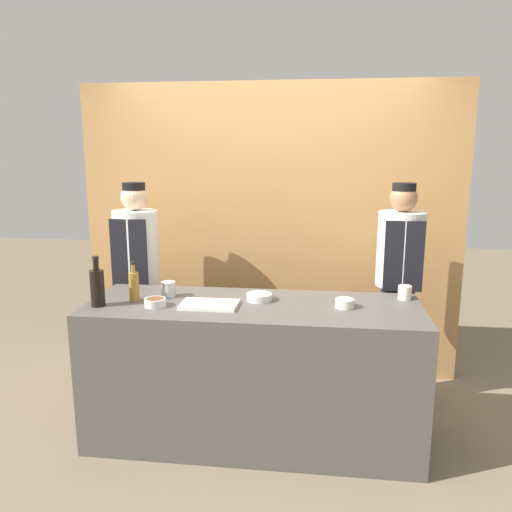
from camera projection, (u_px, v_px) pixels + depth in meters
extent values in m
plane|color=#756651|center=(253.00, 435.00, 3.33)|extent=(14.00, 14.00, 0.00)
cube|color=#B7844C|center=(270.00, 232.00, 4.17)|extent=(3.10, 0.18, 2.40)
cube|color=#514C47|center=(253.00, 372.00, 3.24)|extent=(2.11, 0.73, 0.92)
cylinder|color=silver|center=(259.00, 297.00, 3.22)|extent=(0.16, 0.16, 0.05)
cylinder|color=#703384|center=(259.00, 295.00, 3.21)|extent=(0.14, 0.14, 0.01)
cylinder|color=silver|center=(345.00, 303.00, 3.07)|extent=(0.12, 0.12, 0.06)
cylinder|color=silver|center=(345.00, 300.00, 3.07)|extent=(0.10, 0.10, 0.02)
cylinder|color=silver|center=(155.00, 302.00, 3.09)|extent=(0.13, 0.13, 0.05)
cylinder|color=brown|center=(155.00, 300.00, 3.09)|extent=(0.11, 0.11, 0.01)
cube|color=white|center=(209.00, 305.00, 3.10)|extent=(0.35, 0.22, 0.02)
cylinder|color=black|center=(97.00, 288.00, 3.09)|extent=(0.09, 0.09, 0.23)
cylinder|color=black|center=(96.00, 265.00, 3.06)|extent=(0.03, 0.03, 0.07)
cylinder|color=black|center=(95.00, 258.00, 3.05)|extent=(0.04, 0.04, 0.02)
cylinder|color=olive|center=(134.00, 287.00, 3.20)|extent=(0.07, 0.07, 0.18)
cylinder|color=olive|center=(133.00, 269.00, 3.17)|extent=(0.03, 0.03, 0.06)
cylinder|color=black|center=(133.00, 263.00, 3.17)|extent=(0.03, 0.03, 0.02)
cylinder|color=#B7B7BC|center=(169.00, 289.00, 3.29)|extent=(0.09, 0.09, 0.10)
cylinder|color=silver|center=(405.00, 292.00, 3.24)|extent=(0.09, 0.09, 0.09)
cylinder|color=#28282D|center=(141.00, 334.00, 3.99)|extent=(0.25, 0.25, 0.86)
cylinder|color=white|center=(137.00, 247.00, 3.85)|extent=(0.35, 0.35, 0.56)
cube|color=black|center=(129.00, 254.00, 3.69)|extent=(0.28, 0.02, 0.52)
sphere|color=beige|center=(134.00, 197.00, 3.77)|extent=(0.20, 0.20, 0.20)
cylinder|color=black|center=(134.00, 187.00, 3.75)|extent=(0.17, 0.17, 0.07)
cylinder|color=#28282D|center=(395.00, 343.00, 3.75)|extent=(0.24, 0.24, 0.90)
cylinder|color=silver|center=(400.00, 249.00, 3.60)|extent=(0.34, 0.34, 0.54)
cube|color=black|center=(404.00, 257.00, 3.45)|extent=(0.27, 0.02, 0.50)
sphere|color=#9E704C|center=(404.00, 198.00, 3.53)|extent=(0.19, 0.19, 0.19)
cylinder|color=black|center=(404.00, 188.00, 3.51)|extent=(0.17, 0.17, 0.07)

